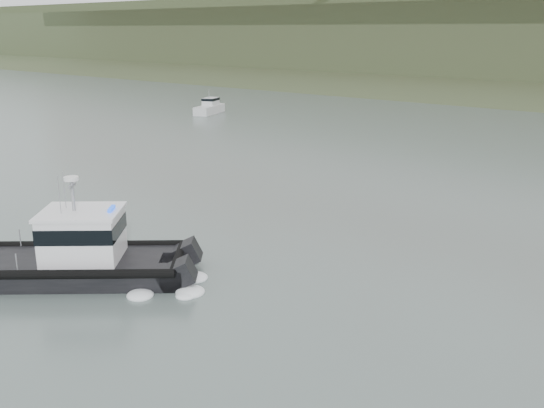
{
  "coord_description": "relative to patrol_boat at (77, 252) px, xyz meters",
  "views": [
    {
      "loc": [
        15.68,
        -12.31,
        10.46
      ],
      "look_at": [
        -1.89,
        9.31,
        2.4
      ],
      "focal_mm": 40.0,
      "sensor_mm": 36.0,
      "label": 1
    }
  ],
  "objects": [
    {
      "name": "patrol_boat",
      "position": [
        0.0,
        0.0,
        0.0
      ],
      "size": [
        9.65,
        8.94,
        4.69
      ],
      "rotation": [
        0.0,
        0.0,
        -0.87
      ],
      "color": "black",
      "rests_on": "ground"
    },
    {
      "name": "ground",
      "position": [
        6.37,
        -1.44,
        -1.18
      ],
      "size": [
        400.0,
        400.0,
        0.0
      ],
      "primitive_type": "plane",
      "color": "#4A5852",
      "rests_on": "ground"
    },
    {
      "name": "motorboat",
      "position": [
        -33.54,
        41.9,
        -0.4
      ],
      "size": [
        3.66,
        5.95,
        3.11
      ],
      "rotation": [
        0.0,
        0.0,
        0.34
      ],
      "color": "silver",
      "rests_on": "ground"
    }
  ]
}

